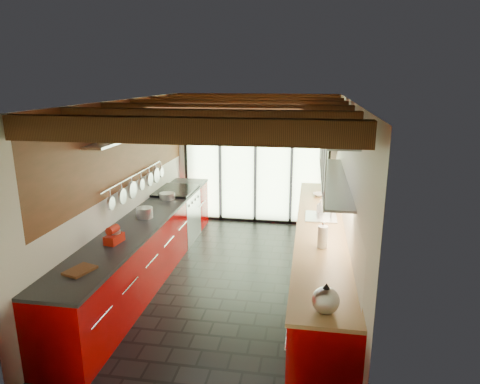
{
  "coord_description": "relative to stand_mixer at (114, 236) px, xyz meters",
  "views": [
    {
      "loc": [
        1.08,
        -5.67,
        2.91
      ],
      "look_at": [
        0.07,
        0.4,
        1.25
      ],
      "focal_mm": 32.0,
      "sensor_mm": 36.0,
      "label": 1
    }
  ],
  "objects": [
    {
      "name": "stand_mixer",
      "position": [
        0.0,
        0.0,
        0.0
      ],
      "size": [
        0.18,
        0.27,
        0.23
      ],
      "color": "red",
      "rests_on": "left_counter"
    },
    {
      "name": "left_wall_fixtures",
      "position": [
        -0.2,
        1.33,
        0.77
      ],
      "size": [
        0.28,
        2.6,
        0.96
      ],
      "color": "silver",
      "rests_on": "ground"
    },
    {
      "name": "pot_small",
      "position": [
        -0.0,
        2.0,
        -0.04
      ],
      "size": [
        0.27,
        0.27,
        0.1
      ],
      "primitive_type": "cylinder",
      "rotation": [
        0.0,
        0.0,
        -0.0
      ],
      "color": "silver",
      "rests_on": "left_counter"
    },
    {
      "name": "kettle",
      "position": [
        2.54,
        -1.21,
        0.03
      ],
      "size": [
        0.25,
        0.3,
        0.28
      ],
      "color": "silver",
      "rests_on": "right_counter"
    },
    {
      "name": "right_counter",
      "position": [
        2.54,
        1.04,
        -0.55
      ],
      "size": [
        0.68,
        5.0,
        0.92
      ],
      "color": "#A50100",
      "rests_on": "ground"
    },
    {
      "name": "sink_assembly",
      "position": [
        2.56,
        1.43,
        -0.05
      ],
      "size": [
        0.45,
        0.52,
        0.43
      ],
      "color": "silver",
      "rests_on": "right_counter"
    },
    {
      "name": "cutting_board",
      "position": [
        -0.0,
        -0.83,
        -0.08
      ],
      "size": [
        0.3,
        0.36,
        0.03
      ],
      "primitive_type": "cube",
      "rotation": [
        0.0,
        0.0,
        -0.3
      ],
      "color": "brown",
      "rests_on": "left_counter"
    },
    {
      "name": "soap_bottle",
      "position": [
        2.54,
        1.63,
        0.01
      ],
      "size": [
        0.12,
        0.12,
        0.21
      ],
      "primitive_type": "imported",
      "rotation": [
        0.0,
        0.0,
        -0.35
      ],
      "color": "silver",
      "rests_on": "right_counter"
    },
    {
      "name": "ground",
      "position": [
        1.27,
        1.03,
        -1.01
      ],
      "size": [
        5.5,
        5.5,
        0.0
      ],
      "primitive_type": "plane",
      "color": "black",
      "rests_on": "ground"
    },
    {
      "name": "upper_cabinets_right",
      "position": [
        2.7,
        1.33,
        0.84
      ],
      "size": [
        0.34,
        3.0,
        3.0
      ],
      "color": "silver",
      "rests_on": "ground"
    },
    {
      "name": "glass_door",
      "position": [
        1.27,
        3.73,
        0.65
      ],
      "size": [
        2.95,
        0.1,
        2.9
      ],
      "color": "#C6EAAD",
      "rests_on": "ground"
    },
    {
      "name": "left_counter",
      "position": [
        -0.01,
        1.03,
        -0.55
      ],
      "size": [
        0.68,
        5.0,
        0.92
      ],
      "color": "#A50100",
      "rests_on": "ground"
    },
    {
      "name": "pot_large",
      "position": [
        -0.0,
        0.99,
        -0.02
      ],
      "size": [
        0.24,
        0.24,
        0.15
      ],
      "primitive_type": "cylinder",
      "rotation": [
        0.0,
        0.0,
        0.0
      ],
      "color": "silver",
      "rests_on": "left_counter"
    },
    {
      "name": "range_stove",
      "position": [
        -0.01,
        2.48,
        -0.54
      ],
      "size": [
        0.66,
        0.9,
        0.97
      ],
      "color": "silver",
      "rests_on": "ground"
    },
    {
      "name": "bowl",
      "position": [
        2.54,
        2.58,
        -0.06
      ],
      "size": [
        0.29,
        0.29,
        0.06
      ],
      "primitive_type": "imported",
      "rotation": [
        0.0,
        0.0,
        0.33
      ],
      "color": "silver",
      "rests_on": "right_counter"
    },
    {
      "name": "ceiling_beams",
      "position": [
        1.27,
        1.41,
        1.45
      ],
      "size": [
        3.14,
        5.06,
        4.9
      ],
      "color": "#593316",
      "rests_on": "ground"
    },
    {
      "name": "room_shell",
      "position": [
        1.27,
        1.03,
        0.64
      ],
      "size": [
        5.5,
        5.5,
        5.5
      ],
      "color": "silver",
      "rests_on": "ground"
    },
    {
      "name": "paper_towel",
      "position": [
        2.54,
        0.26,
        0.04
      ],
      "size": [
        0.14,
        0.14,
        0.32
      ],
      "color": "white",
      "rests_on": "right_counter"
    }
  ]
}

